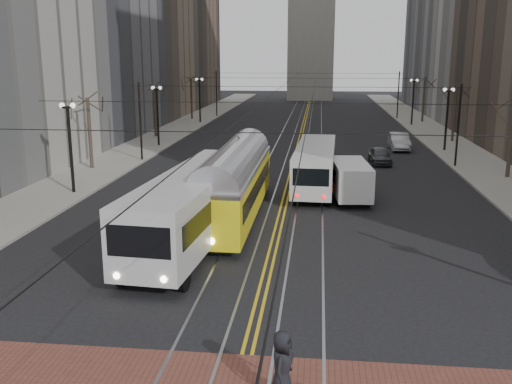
% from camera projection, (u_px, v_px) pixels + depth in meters
% --- Properties ---
extents(ground, '(260.00, 260.00, 0.00)m').
position_uv_depth(ground, '(251.00, 339.00, 18.05)').
color(ground, black).
rests_on(ground, ground).
extents(sidewalk_left, '(5.00, 140.00, 0.15)m').
position_uv_depth(sidewalk_left, '(165.00, 136.00, 63.12)').
color(sidewalk_left, gray).
rests_on(sidewalk_left, ground).
extents(sidewalk_right, '(5.00, 140.00, 0.15)m').
position_uv_depth(sidewalk_right, '(443.00, 140.00, 59.91)').
color(sidewalk_right, gray).
rests_on(sidewalk_right, ground).
extents(streetcar_rails, '(4.80, 130.00, 0.02)m').
position_uv_depth(streetcar_rails, '(300.00, 139.00, 61.53)').
color(streetcar_rails, gray).
rests_on(streetcar_rails, ground).
extents(centre_lines, '(0.42, 130.00, 0.01)m').
position_uv_depth(centre_lines, '(300.00, 138.00, 61.53)').
color(centre_lines, gold).
rests_on(centre_lines, ground).
extents(lamp_posts, '(27.60, 57.20, 5.60)m').
position_uv_depth(lamp_posts, '(294.00, 132.00, 45.18)').
color(lamp_posts, black).
rests_on(lamp_posts, ground).
extents(street_trees, '(31.68, 53.28, 5.60)m').
position_uv_depth(street_trees, '(297.00, 123.00, 51.46)').
color(street_trees, '#382D23').
rests_on(street_trees, ground).
extents(trolley_wires, '(25.96, 120.00, 6.60)m').
position_uv_depth(trolley_wires, '(297.00, 113.00, 50.83)').
color(trolley_wires, black).
rests_on(trolley_wires, ground).
extents(transit_bus, '(3.94, 13.77, 3.40)m').
position_uv_depth(transit_bus, '(195.00, 209.00, 26.94)').
color(transit_bus, silver).
rests_on(transit_bus, ground).
extents(streetcar, '(2.61, 13.62, 3.21)m').
position_uv_depth(streetcar, '(235.00, 190.00, 31.14)').
color(streetcar, yellow).
rests_on(streetcar, ground).
extents(rear_bus, '(2.86, 11.29, 2.92)m').
position_uv_depth(rear_bus, '(315.00, 167.00, 38.10)').
color(rear_bus, silver).
rests_on(rear_bus, ground).
extents(cargo_van, '(2.50, 5.47, 2.35)m').
position_uv_depth(cargo_van, '(350.00, 182.00, 35.13)').
color(cargo_van, silver).
rests_on(cargo_van, ground).
extents(sedan_grey, '(1.82, 4.07, 1.36)m').
position_uv_depth(sedan_grey, '(380.00, 156.00, 47.12)').
color(sedan_grey, '#414449').
rests_on(sedan_grey, ground).
extents(sedan_silver, '(1.71, 4.83, 1.59)m').
position_uv_depth(sedan_silver, '(399.00, 141.00, 54.13)').
color(sedan_silver, '#ABADB3').
rests_on(sedan_silver, ground).
extents(pedestrian_a, '(0.77, 1.03, 1.92)m').
position_uv_depth(pedestrian_a, '(282.00, 366.00, 14.65)').
color(pedestrian_a, black).
rests_on(pedestrian_a, crosswalk_band).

